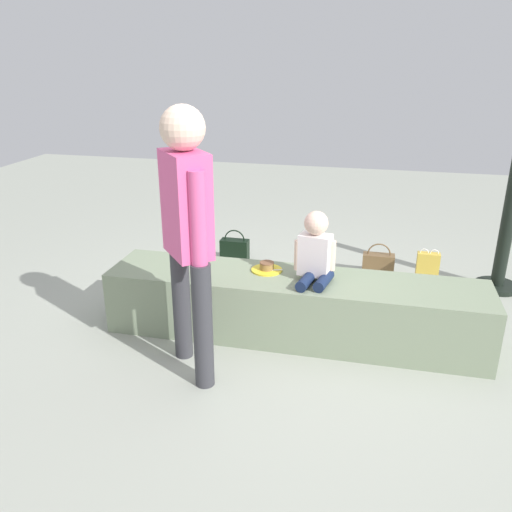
% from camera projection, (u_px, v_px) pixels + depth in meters
% --- Properties ---
extents(ground_plane, '(12.00, 12.00, 0.00)m').
position_uv_depth(ground_plane, '(293.00, 335.00, 3.80)').
color(ground_plane, '#9DA295').
extents(concrete_ledge, '(2.64, 0.54, 0.45)m').
position_uv_depth(concrete_ledge, '(294.00, 307.00, 3.72)').
color(concrete_ledge, gray).
rests_on(concrete_ledge, ground_plane).
extents(child_seated, '(0.28, 0.33, 0.48)m').
position_uv_depth(child_seated, '(315.00, 251.00, 3.52)').
color(child_seated, '#162445').
rests_on(child_seated, concrete_ledge).
extents(adult_standing, '(0.37, 0.40, 1.65)m').
position_uv_depth(adult_standing, '(187.00, 221.00, 3.04)').
color(adult_standing, '#333339').
rests_on(adult_standing, ground_plane).
extents(cake_plate, '(0.22, 0.22, 0.07)m').
position_uv_depth(cake_plate, '(267.00, 268.00, 3.75)').
color(cake_plate, yellow).
rests_on(cake_plate, concrete_ledge).
extents(gift_bag, '(0.19, 0.08, 0.37)m').
position_uv_depth(gift_bag, '(427.00, 271.00, 4.48)').
color(gift_bag, gold).
rests_on(gift_bag, ground_plane).
extents(railing_post, '(0.36, 0.36, 1.35)m').
position_uv_depth(railing_post, '(506.00, 230.00, 4.36)').
color(railing_post, black).
rests_on(railing_post, ground_plane).
extents(water_bottle_near_gift, '(0.06, 0.06, 0.19)m').
position_uv_depth(water_bottle_near_gift, '(338.00, 302.00, 4.10)').
color(water_bottle_near_gift, silver).
rests_on(water_bottle_near_gift, ground_plane).
extents(water_bottle_far_side, '(0.07, 0.07, 0.24)m').
position_uv_depth(water_bottle_far_side, '(324.00, 274.00, 4.57)').
color(water_bottle_far_side, silver).
rests_on(water_bottle_far_side, ground_plane).
extents(party_cup_red, '(0.08, 0.08, 0.10)m').
position_uv_depth(party_cup_red, '(235.00, 288.00, 4.44)').
color(party_cup_red, red).
rests_on(party_cup_red, ground_plane).
extents(cake_box_white, '(0.33, 0.31, 0.11)m').
position_uv_depth(cake_box_white, '(261.00, 279.00, 4.59)').
color(cake_box_white, white).
rests_on(cake_box_white, ground_plane).
extents(handbag_black_leather, '(0.27, 0.12, 0.33)m').
position_uv_depth(handbag_black_leather, '(235.00, 250.00, 5.08)').
color(handbag_black_leather, black).
rests_on(handbag_black_leather, ground_plane).
extents(handbag_brown_canvas, '(0.28, 0.12, 0.31)m').
position_uv_depth(handbag_brown_canvas, '(378.00, 264.00, 4.76)').
color(handbag_brown_canvas, brown).
rests_on(handbag_brown_canvas, ground_plane).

